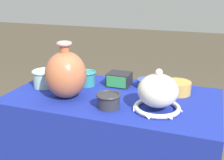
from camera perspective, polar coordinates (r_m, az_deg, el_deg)
display_table at (r=1.45m, az=-0.08°, el=-6.90°), size 1.05×0.58×0.71m
vase_tall_bulbous at (r=1.38m, az=-9.36°, el=1.15°), size 0.20×0.20×0.28m
vase_dome_bell at (r=1.25m, az=9.29°, el=-2.72°), size 0.22×0.22×0.19m
mosaic_tile_box at (r=1.55m, az=1.48°, el=0.16°), size 0.12×0.11×0.07m
cup_wide_teal at (r=1.56m, az=-5.12°, el=0.46°), size 0.10×0.10×0.08m
pot_squat_ochre at (r=1.48m, az=13.13°, el=-1.50°), size 0.14×0.14×0.06m
cup_wide_celadon at (r=1.58m, az=-13.52°, el=0.42°), size 0.13×0.13×0.09m
cup_wide_charcoal at (r=1.27m, az=-0.72°, el=-4.11°), size 0.11×0.11×0.07m
pot_squat_cobalt at (r=1.54m, az=7.15°, el=-0.69°), size 0.11×0.11×0.05m
wooden_crate at (r=2.08m, az=-21.50°, el=-14.77°), size 0.42×0.35×0.25m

